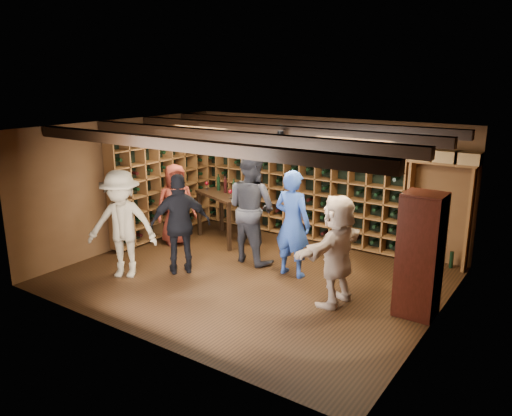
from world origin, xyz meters
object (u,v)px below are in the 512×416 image
Objects in this scene: man_blue_shirt at (292,224)px; man_grey_suit at (251,208)px; guest_red_floral at (176,204)px; guest_beige at (337,250)px; tasting_table at (225,200)px; guest_woman_black at (181,224)px; display_cabinet at (419,258)px; guest_khaki at (122,224)px.

man_grey_suit is (-0.96, 0.18, 0.09)m from man_blue_shirt.
guest_red_floral is 0.97× the size of guest_beige.
guest_beige is 3.45m from tasting_table.
tasting_table is (-0.45, 1.79, -0.01)m from guest_woman_black.
guest_red_floral is at bearing 175.74° from display_cabinet.
guest_red_floral is (-2.74, 0.11, -0.10)m from man_blue_shirt.
man_grey_suit reaches higher than man_blue_shirt.
guest_khaki is 1.09× the size of guest_beige.
guest_beige is (3.83, -0.69, 0.02)m from guest_red_floral.
tasting_table is at bearing -123.70° from guest_woman_black.
man_blue_shirt is (-2.19, 0.26, 0.06)m from display_cabinet.
man_grey_suit is 1.80m from guest_red_floral.
guest_red_floral is at bearing -112.61° from tasting_table.
man_grey_suit is at bearing -8.69° from man_blue_shirt.
tasting_table is at bearing -19.83° from man_blue_shirt.
man_blue_shirt is at bearing 5.94° from guest_khaki.
guest_khaki is (-1.36, -1.81, -0.09)m from man_grey_suit.
man_blue_shirt reaches higher than guest_red_floral.
guest_beige is at bearing -163.71° from display_cabinet.
guest_woman_black is (1.12, -1.08, 0.05)m from guest_red_floral.
guest_khaki is at bearing -163.04° from display_cabinet.
man_grey_suit is at bearing 23.90° from guest_khaki.
guest_woman_black is at bearing -74.44° from guest_beige.
man_grey_suit is 1.33m from guest_woman_black.
man_grey_suit is 1.10× the size of guest_khaki.
guest_red_floral is at bearing 10.86° from man_grey_suit.
guest_beige is at bearing 153.82° from man_blue_shirt.
man_grey_suit is 1.23× the size of guest_red_floral.
man_grey_suit reaches higher than guest_woman_black.
man_grey_suit reaches higher than guest_beige.
display_cabinet is 1.08× the size of guest_red_floral.
guest_beige is (3.41, 1.05, -0.08)m from guest_khaki.
guest_woman_black is (-1.62, -0.97, -0.04)m from man_blue_shirt.
man_blue_shirt is 2.84m from guest_khaki.
man_blue_shirt is 1.00× the size of guest_khaki.
man_grey_suit is at bearing 172.15° from display_cabinet.
guest_beige is 1.15× the size of tasting_table.
man_blue_shirt is 0.98m from man_grey_suit.
man_blue_shirt is 1.05× the size of guest_woman_black.
man_blue_shirt is at bearing -0.69° from tasting_table.
man_grey_suit is at bearing -57.71° from guest_red_floral.
man_blue_shirt is at bearing 178.20° from man_grey_suit.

